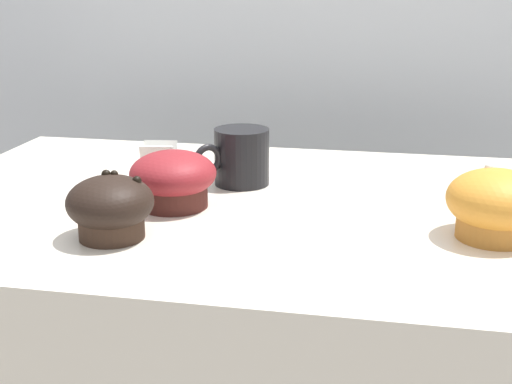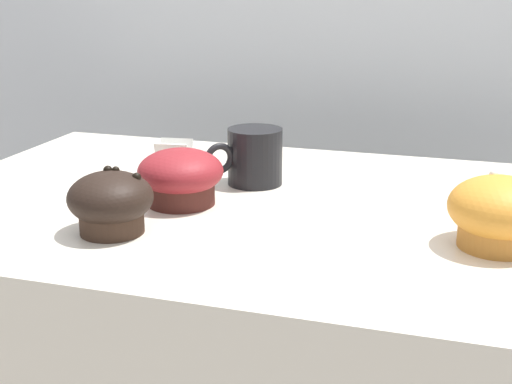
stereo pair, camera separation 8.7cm
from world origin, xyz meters
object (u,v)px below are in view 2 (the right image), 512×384
Objects in this scene: muffin_front_center at (111,202)px; muffin_back_right at (181,176)px; coffee_cup at (254,155)px; muffin_back_left at (499,213)px.

muffin_back_right is at bearing 74.15° from muffin_front_center.
muffin_back_right is 0.14m from coffee_cup.
muffin_front_center is 0.13m from muffin_back_right.
muffin_back_right is (-0.41, 0.04, -0.00)m from muffin_back_left.
muffin_front_center is 1.00× the size of coffee_cup.
muffin_back_right is at bearing -118.50° from coffee_cup.
coffee_cup is at bearing 154.80° from muffin_back_left.
coffee_cup is (-0.34, 0.16, 0.00)m from muffin_back_left.
muffin_front_center is at bearing -105.85° from muffin_back_right.
muffin_front_center is 0.89× the size of muffin_back_right.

